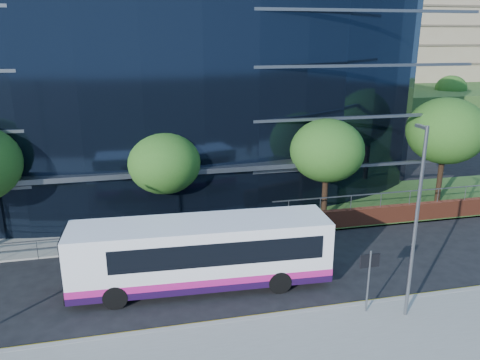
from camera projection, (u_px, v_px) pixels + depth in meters
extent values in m
plane|color=black|center=(254.00, 307.00, 20.42)|extent=(200.00, 200.00, 0.00)
cube|color=gray|center=(260.00, 318.00, 19.47)|extent=(80.00, 0.25, 0.16)
cube|color=gold|center=(258.00, 317.00, 19.68)|extent=(80.00, 0.08, 0.01)
cube|color=gold|center=(258.00, 315.00, 19.82)|extent=(80.00, 0.08, 0.01)
cube|color=gray|center=(118.00, 224.00, 29.38)|extent=(50.00, 8.00, 0.10)
cube|color=black|center=(138.00, 77.00, 39.58)|extent=(38.00, 16.00, 16.00)
cube|color=#595E66|center=(147.00, 172.00, 27.33)|extent=(22.00, 1.20, 0.30)
cube|color=slate|center=(76.00, 237.00, 24.93)|extent=(24.00, 0.05, 0.05)
cube|color=slate|center=(77.00, 245.00, 25.06)|extent=(24.00, 0.05, 0.05)
cylinder|color=slate|center=(77.00, 246.00, 25.08)|extent=(0.04, 0.04, 1.10)
cube|color=#2D511E|center=(354.00, 94.00, 78.85)|extent=(60.00, 42.00, 4.00)
cube|color=tan|center=(355.00, 0.00, 76.31)|extent=(50.00, 12.00, 26.00)
cylinder|color=slate|center=(368.00, 282.00, 19.44)|extent=(0.08, 0.08, 2.80)
cube|color=black|center=(370.00, 261.00, 19.18)|extent=(0.85, 0.06, 0.60)
cylinder|color=black|center=(166.00, 207.00, 28.21)|extent=(0.36, 0.36, 2.86)
ellipsoid|color=#1C4C15|center=(164.00, 163.00, 27.39)|extent=(4.29, 4.29, 3.65)
cylinder|color=black|center=(325.00, 196.00, 29.85)|extent=(0.36, 0.36, 3.08)
ellipsoid|color=#1C4C15|center=(327.00, 150.00, 28.97)|extent=(4.62, 4.62, 3.93)
cylinder|color=black|center=(440.00, 179.00, 32.64)|extent=(0.36, 0.36, 3.52)
ellipsoid|color=#1C4C15|center=(446.00, 131.00, 31.63)|extent=(5.28, 5.28, 4.49)
cylinder|color=black|center=(353.00, 113.00, 62.37)|extent=(0.36, 0.36, 3.08)
ellipsoid|color=#1C4C15|center=(354.00, 90.00, 61.48)|extent=(4.62, 4.62, 3.93)
cylinder|color=black|center=(448.00, 108.00, 67.68)|extent=(0.36, 0.36, 2.86)
ellipsoid|color=#1C4C15|center=(451.00, 88.00, 66.86)|extent=(4.29, 4.29, 3.65)
cylinder|color=slate|center=(416.00, 226.00, 18.44)|extent=(0.14, 0.14, 8.00)
cube|color=slate|center=(422.00, 127.00, 17.62)|extent=(0.15, 0.70, 0.12)
cube|color=white|center=(201.00, 251.00, 21.62)|extent=(11.97, 3.25, 2.86)
cube|color=#210D36|center=(202.00, 276.00, 22.00)|extent=(11.99, 3.30, 0.32)
cube|color=#C31C7D|center=(202.00, 269.00, 21.90)|extent=(11.99, 3.30, 0.32)
cube|color=black|center=(215.00, 242.00, 21.62)|extent=(9.60, 3.18, 1.08)
cube|color=black|center=(66.00, 259.00, 20.57)|extent=(0.19, 2.32, 1.67)
cube|color=black|center=(64.00, 238.00, 20.28)|extent=(0.20, 2.21, 0.43)
cube|color=yellow|center=(64.00, 236.00, 20.53)|extent=(0.10, 1.19, 0.24)
cube|color=black|center=(70.00, 288.00, 21.00)|extent=(0.22, 2.59, 0.26)
cylinder|color=black|center=(115.00, 297.00, 20.18)|extent=(1.09, 0.37, 1.08)
cylinder|color=black|center=(280.00, 282.00, 21.43)|extent=(1.09, 0.37, 1.08)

